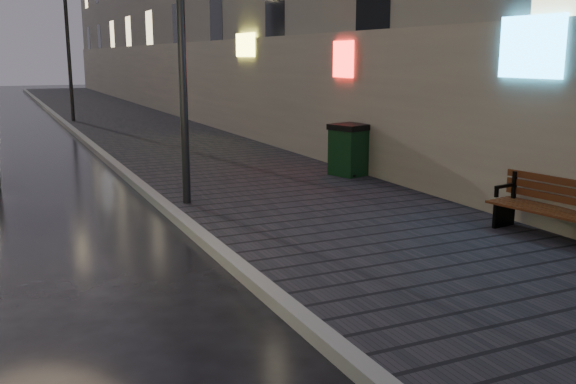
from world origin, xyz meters
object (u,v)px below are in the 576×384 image
lamp_far (67,34)px  bench (549,207)px  lamp_near (180,5)px  trash_bin (350,149)px

lamp_far → bench: (4.06, -20.24, -2.92)m
bench → lamp_far: bearing=91.6°
lamp_near → bench: bearing=-46.2°
lamp_near → trash_bin: bearing=16.0°
lamp_near → trash_bin: size_ratio=4.80×
trash_bin → lamp_near: bearing=178.2°
lamp_near → bench: 6.56m
lamp_far → lamp_near: bearing=-90.0°
lamp_near → trash_bin: 4.96m
lamp_far → trash_bin: lamp_far is taller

